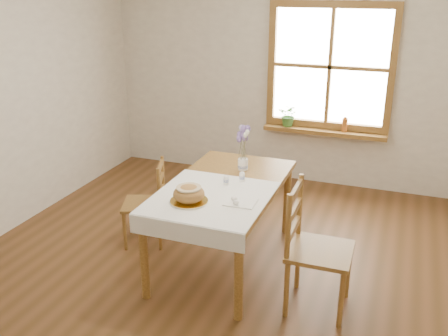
{
  "coord_description": "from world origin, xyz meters",
  "views": [
    {
      "loc": [
        1.38,
        -3.4,
        2.39
      ],
      "look_at": [
        0.0,
        0.3,
        0.9
      ],
      "focal_mm": 40.0,
      "sensor_mm": 36.0,
      "label": 1
    }
  ],
  "objects_px": {
    "chair_left": "(144,203)",
    "flower_vase": "(243,165)",
    "chair_right": "(321,249)",
    "bread_plate": "(189,201)",
    "dining_table": "(224,193)"
  },
  "relations": [
    {
      "from": "chair_left",
      "to": "chair_right",
      "type": "relative_size",
      "value": 0.82
    },
    {
      "from": "flower_vase",
      "to": "chair_right",
      "type": "bearing_deg",
      "value": -41.04
    },
    {
      "from": "chair_left",
      "to": "bread_plate",
      "type": "bearing_deg",
      "value": 32.98
    },
    {
      "from": "chair_left",
      "to": "flower_vase",
      "type": "bearing_deg",
      "value": 88.46
    },
    {
      "from": "dining_table",
      "to": "flower_vase",
      "type": "xyz_separation_m",
      "value": [
        0.04,
        0.38,
        0.14
      ]
    },
    {
      "from": "dining_table",
      "to": "bread_plate",
      "type": "relative_size",
      "value": 5.53
    },
    {
      "from": "bread_plate",
      "to": "dining_table",
      "type": "bearing_deg",
      "value": 75.29
    },
    {
      "from": "bread_plate",
      "to": "flower_vase",
      "type": "distance_m",
      "value": 0.85
    },
    {
      "from": "dining_table",
      "to": "flower_vase",
      "type": "relative_size",
      "value": 15.49
    },
    {
      "from": "chair_left",
      "to": "bread_plate",
      "type": "height_order",
      "value": "chair_left"
    },
    {
      "from": "bread_plate",
      "to": "flower_vase",
      "type": "bearing_deg",
      "value": 78.89
    },
    {
      "from": "dining_table",
      "to": "chair_right",
      "type": "relative_size",
      "value": 1.59
    },
    {
      "from": "chair_left",
      "to": "dining_table",
      "type": "bearing_deg",
      "value": 64.53
    },
    {
      "from": "flower_vase",
      "to": "chair_left",
      "type": "bearing_deg",
      "value": -160.91
    },
    {
      "from": "dining_table",
      "to": "chair_right",
      "type": "xyz_separation_m",
      "value": [
        0.91,
        -0.38,
        -0.16
      ]
    }
  ]
}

